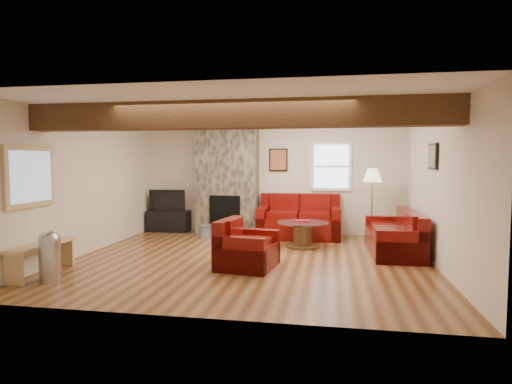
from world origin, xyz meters
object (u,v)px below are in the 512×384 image
at_px(sofa_three, 393,232).
at_px(floor_lamp, 372,179).
at_px(loveseat, 299,216).
at_px(coffee_table, 303,235).
at_px(armchair_red, 247,244).
at_px(television, 168,200).
at_px(tv_cabinet, 169,221).

xyz_separation_m(sofa_three, floor_lamp, (-0.30, 1.00, 0.92)).
bearing_deg(sofa_three, loveseat, -125.25).
bearing_deg(coffee_table, armchair_red, -113.08).
relative_size(loveseat, television, 2.03).
bearing_deg(armchair_red, floor_lamp, -31.98).
height_order(tv_cabinet, floor_lamp, floor_lamp).
distance_m(loveseat, floor_lamp, 1.74).
xyz_separation_m(armchair_red, television, (-2.52, 3.06, 0.37)).
bearing_deg(sofa_three, coffee_table, -98.90).
bearing_deg(television, armchair_red, -50.53).
xyz_separation_m(coffee_table, tv_cabinet, (-3.27, 1.30, 0.00)).
bearing_deg(coffee_table, loveseat, 98.31).
height_order(coffee_table, floor_lamp, floor_lamp).
height_order(armchair_red, tv_cabinet, armchair_red).
height_order(tv_cabinet, television, television).
bearing_deg(loveseat, coffee_table, -82.57).
bearing_deg(television, floor_lamp, -6.63).
bearing_deg(tv_cabinet, armchair_red, -50.53).
bearing_deg(tv_cabinet, television, 0.00).
height_order(loveseat, floor_lamp, floor_lamp).
bearing_deg(tv_cabinet, coffee_table, -21.78).
relative_size(loveseat, armchair_red, 1.89).
relative_size(coffee_table, television, 1.15).
xyz_separation_m(armchair_red, floor_lamp, (2.11, 2.52, 0.92)).
xyz_separation_m(loveseat, television, (-3.12, 0.30, 0.28)).
bearing_deg(loveseat, sofa_three, -35.26).
height_order(loveseat, armchair_red, loveseat).
distance_m(sofa_three, armchair_red, 2.85).
relative_size(armchair_red, television, 1.07).
relative_size(coffee_table, tv_cabinet, 1.01).
bearing_deg(floor_lamp, loveseat, 171.05).
distance_m(armchair_red, tv_cabinet, 3.96).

